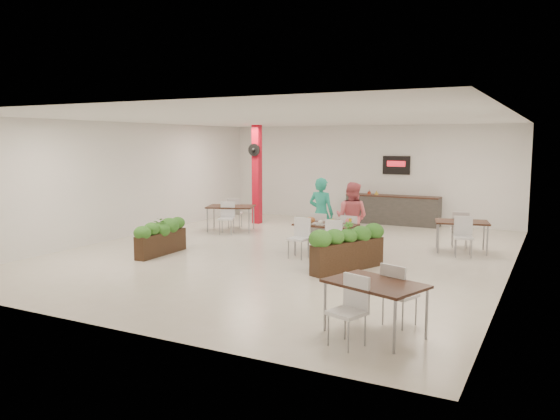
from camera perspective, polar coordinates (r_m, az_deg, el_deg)
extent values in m
plane|color=beige|center=(13.25, 0.72, -4.46)|extent=(12.00, 12.00, 0.00)
cube|color=white|center=(18.56, 9.09, 3.78)|extent=(10.00, 0.10, 3.20)
cube|color=white|center=(8.15, -18.58, -0.76)|extent=(10.00, 0.10, 3.20)
cube|color=white|center=(15.90, -15.62, 3.05)|extent=(0.10, 12.00, 3.20)
cube|color=white|center=(11.67, 23.24, 1.33)|extent=(0.10, 12.00, 3.20)
cube|color=white|center=(12.98, 0.74, 9.51)|extent=(10.00, 12.00, 0.04)
cube|color=red|center=(17.78, -2.42, 3.72)|extent=(0.25, 0.25, 3.20)
cylinder|color=black|center=(17.59, -2.73, 6.29)|extent=(0.40, 0.06, 0.40)
sphere|color=black|center=(17.55, -2.79, 6.29)|extent=(0.12, 0.12, 0.12)
cube|color=#2F2D2A|center=(18.04, 11.68, -0.04)|extent=(3.00, 0.60, 0.90)
cube|color=black|center=(17.99, 11.72, 1.44)|extent=(3.00, 0.62, 0.04)
cube|color=black|center=(18.22, 12.06, 4.60)|extent=(0.90, 0.04, 0.60)
cube|color=red|center=(18.19, 12.04, 4.75)|extent=(0.60, 0.02, 0.18)
imported|color=#A9351C|center=(18.21, 9.31, 1.93)|extent=(0.09, 0.09, 0.19)
imported|color=gold|center=(18.14, 10.06, 1.86)|extent=(0.13, 0.13, 0.17)
cube|color=black|center=(12.83, 4.81, -1.55)|extent=(1.45, 0.88, 0.04)
cylinder|color=gray|center=(12.88, 1.57, -3.18)|extent=(0.04, 0.04, 0.71)
cylinder|color=gray|center=(12.32, 6.78, -3.71)|extent=(0.04, 0.04, 0.71)
cylinder|color=gray|center=(13.47, 2.98, -2.73)|extent=(0.04, 0.04, 0.71)
cylinder|color=gray|center=(12.93, 8.01, -3.21)|extent=(0.04, 0.04, 0.71)
cube|color=white|center=(13.58, 4.39, -2.26)|extent=(0.44, 0.44, 0.05)
cube|color=white|center=(13.37, 4.04, -1.32)|extent=(0.42, 0.07, 0.45)
cylinder|color=gray|center=(13.70, 5.34, -3.19)|extent=(0.02, 0.02, 0.43)
cylinder|color=gray|center=(13.84, 4.07, -3.06)|extent=(0.02, 0.02, 0.43)
cylinder|color=gray|center=(13.39, 4.71, -3.41)|extent=(0.02, 0.02, 0.43)
cylinder|color=gray|center=(13.54, 3.42, -3.28)|extent=(0.02, 0.02, 0.43)
cube|color=white|center=(13.25, 7.50, -2.54)|extent=(0.44, 0.44, 0.05)
cube|color=white|center=(13.03, 7.18, -1.58)|extent=(0.42, 0.07, 0.45)
cylinder|color=gray|center=(13.38, 8.44, -3.48)|extent=(0.02, 0.02, 0.43)
cylinder|color=gray|center=(13.51, 7.10, -3.36)|extent=(0.02, 0.02, 0.43)
cylinder|color=gray|center=(13.07, 7.87, -3.72)|extent=(0.02, 0.02, 0.43)
cylinder|color=gray|center=(13.20, 6.51, -3.59)|extent=(0.02, 0.02, 0.43)
cube|color=white|center=(12.53, 1.94, -3.04)|extent=(0.44, 0.44, 0.05)
cube|color=white|center=(12.65, 2.37, -1.79)|extent=(0.42, 0.07, 0.45)
cylinder|color=gray|center=(12.51, 0.88, -4.15)|extent=(0.02, 0.02, 0.43)
cylinder|color=gray|center=(12.35, 2.25, -4.30)|extent=(0.02, 0.02, 0.43)
cylinder|color=gray|center=(12.80, 1.64, -3.89)|extent=(0.02, 0.02, 0.43)
cylinder|color=gray|center=(12.64, 2.99, -4.04)|extent=(0.02, 0.02, 0.43)
cube|color=white|center=(12.17, 5.25, -3.37)|extent=(0.44, 0.44, 0.05)
cube|color=white|center=(12.30, 5.65, -2.08)|extent=(0.42, 0.07, 0.45)
cylinder|color=gray|center=(12.14, 4.16, -4.52)|extent=(0.02, 0.02, 0.43)
cylinder|color=gray|center=(11.99, 5.62, -4.68)|extent=(0.02, 0.02, 0.43)
cylinder|color=gray|center=(12.44, 4.87, -4.24)|extent=(0.02, 0.02, 0.43)
cylinder|color=gray|center=(12.30, 6.30, -4.39)|extent=(0.02, 0.02, 0.43)
cube|color=white|center=(12.89, 3.22, -1.37)|extent=(0.32, 0.32, 0.01)
ellipsoid|color=#995826|center=(12.88, 3.22, -1.05)|extent=(0.22, 0.22, 0.13)
cube|color=white|center=(12.89, 5.45, -1.40)|extent=(0.28, 0.28, 0.01)
ellipsoid|color=orange|center=(12.88, 5.45, -1.12)|extent=(0.18, 0.18, 0.11)
cube|color=white|center=(12.55, 6.21, -1.64)|extent=(0.28, 0.28, 0.01)
ellipsoid|color=#4C140F|center=(12.54, 6.22, -1.39)|extent=(0.16, 0.16, 0.10)
cube|color=white|center=(12.69, 4.25, -1.52)|extent=(0.19, 0.19, 0.01)
ellipsoid|color=white|center=(12.68, 4.25, -1.33)|extent=(0.12, 0.12, 0.07)
cylinder|color=gold|center=(12.72, 7.34, -1.23)|extent=(0.07, 0.07, 0.15)
imported|color=brown|center=(13.15, 2.85, -1.02)|extent=(0.12, 0.12, 0.10)
imported|color=teal|center=(13.55, 4.31, -0.37)|extent=(0.68, 0.47, 1.79)
imported|color=#F86E79|center=(13.27, 7.49, -0.77)|extent=(0.86, 0.69, 1.70)
cube|color=black|center=(13.25, -12.31, -3.43)|extent=(0.31, 1.62, 0.54)
ellipsoid|color=#1D5A19|center=(12.69, -14.19, -2.17)|extent=(0.40, 0.40, 0.32)
ellipsoid|color=#1D5A19|center=(12.94, -13.25, -1.96)|extent=(0.40, 0.40, 0.32)
ellipsoid|color=#1D5A19|center=(13.19, -12.35, -1.76)|extent=(0.40, 0.40, 0.32)
ellipsoid|color=#1D5A19|center=(13.45, -11.48, -1.57)|extent=(0.40, 0.40, 0.32)
ellipsoid|color=#1D5A19|center=(13.71, -10.65, -1.39)|extent=(0.40, 0.40, 0.32)
imported|color=#1D5A19|center=(13.18, -12.36, -1.53)|extent=(0.32, 0.27, 0.35)
cube|color=black|center=(11.46, 7.10, -4.77)|extent=(1.04, 1.84, 0.62)
ellipsoid|color=#1D5A19|center=(10.83, 4.23, -3.10)|extent=(0.40, 0.40, 0.32)
ellipsoid|color=#1D5A19|center=(11.10, 5.71, -2.86)|extent=(0.40, 0.40, 0.32)
ellipsoid|color=#1D5A19|center=(11.37, 7.13, -2.64)|extent=(0.40, 0.40, 0.32)
ellipsoid|color=#1D5A19|center=(11.65, 8.48, -2.43)|extent=(0.40, 0.40, 0.32)
ellipsoid|color=#1D5A19|center=(11.94, 9.76, -2.22)|extent=(0.40, 0.40, 0.32)
imported|color=#1D5A19|center=(11.36, 7.14, -2.23)|extent=(0.23, 0.23, 0.41)
cube|color=black|center=(16.42, -5.16, 0.36)|extent=(1.60, 1.33, 0.04)
cylinder|color=gray|center=(16.23, -7.60, -1.09)|extent=(0.04, 0.04, 0.71)
cylinder|color=gray|center=(15.96, -3.26, -1.18)|extent=(0.04, 0.04, 0.71)
cylinder|color=gray|center=(16.99, -6.92, -0.71)|extent=(0.04, 0.04, 0.71)
cylinder|color=gray|center=(16.73, -2.78, -0.79)|extent=(0.04, 0.04, 0.71)
cube|color=white|center=(17.03, -4.73, -0.34)|extent=(0.54, 0.54, 0.05)
cube|color=white|center=(16.82, -4.87, 0.42)|extent=(0.41, 0.18, 0.45)
cylinder|color=gray|center=(17.20, -4.05, -1.05)|extent=(0.02, 0.02, 0.43)
cylinder|color=gray|center=(17.27, -5.15, -1.03)|extent=(0.02, 0.02, 0.43)
cylinder|color=gray|center=(16.87, -4.27, -1.21)|extent=(0.02, 0.02, 0.43)
cylinder|color=gray|center=(16.94, -5.40, -1.19)|extent=(0.02, 0.02, 0.43)
cube|color=white|center=(15.87, -5.61, -0.90)|extent=(0.54, 0.54, 0.05)
cube|color=white|center=(16.02, -5.47, 0.08)|extent=(0.41, 0.18, 0.45)
cylinder|color=gray|center=(15.78, -6.34, -1.82)|extent=(0.02, 0.02, 0.43)
cylinder|color=gray|center=(15.71, -5.13, -1.85)|extent=(0.02, 0.02, 0.43)
cylinder|color=gray|center=(16.11, -6.06, -1.63)|extent=(0.02, 0.02, 0.43)
cylinder|color=gray|center=(16.04, -4.88, -1.66)|extent=(0.02, 0.02, 0.43)
imported|color=white|center=(16.41, -5.17, 0.52)|extent=(0.22, 0.22, 0.05)
cube|color=black|center=(13.95, 18.48, -1.19)|extent=(1.39, 1.09, 0.04)
cylinder|color=gray|center=(13.63, 16.19, -2.90)|extent=(0.04, 0.04, 0.71)
cylinder|color=gray|center=(13.72, 20.85, -3.02)|extent=(0.04, 0.04, 0.71)
cylinder|color=gray|center=(14.32, 16.09, -2.41)|extent=(0.04, 0.04, 0.71)
cylinder|color=gray|center=(14.41, 20.52, -2.53)|extent=(0.04, 0.04, 0.71)
cube|color=white|center=(14.58, 18.25, -1.95)|extent=(0.51, 0.51, 0.05)
cube|color=white|center=(14.36, 18.35, -1.08)|extent=(0.42, 0.14, 0.45)
cylinder|color=gray|center=(14.80, 18.83, -2.76)|extent=(0.02, 0.02, 0.43)
cylinder|color=gray|center=(14.78, 17.51, -2.73)|extent=(0.02, 0.02, 0.43)
cylinder|color=gray|center=(14.47, 18.94, -2.99)|extent=(0.02, 0.02, 0.43)
cylinder|color=gray|center=(14.44, 17.59, -2.95)|extent=(0.02, 0.02, 0.43)
cube|color=white|center=(13.40, 18.62, -2.74)|extent=(0.51, 0.51, 0.05)
cube|color=white|center=(13.55, 18.60, -1.57)|extent=(0.42, 0.14, 0.45)
cylinder|color=gray|center=(13.26, 17.91, -3.85)|extent=(0.02, 0.02, 0.43)
cylinder|color=gray|center=(13.29, 19.37, -3.88)|extent=(0.02, 0.02, 0.43)
cylinder|color=gray|center=(13.60, 17.81, -3.58)|extent=(0.02, 0.02, 0.43)
cylinder|color=gray|center=(13.62, 19.24, -3.61)|extent=(0.02, 0.02, 0.43)
imported|color=white|center=(13.94, 18.48, -1.00)|extent=(0.22, 0.22, 0.05)
cube|color=black|center=(7.67, 9.92, -7.59)|extent=(1.51, 1.24, 0.04)
cylinder|color=gray|center=(7.86, 4.73, -10.00)|extent=(0.04, 0.04, 0.71)
cylinder|color=gray|center=(7.17, 11.88, -11.85)|extent=(0.04, 0.04, 0.71)
cylinder|color=gray|center=(8.40, 8.16, -8.91)|extent=(0.04, 0.04, 0.71)
cylinder|color=gray|center=(7.76, 15.07, -10.45)|extent=(0.04, 0.04, 0.71)
cube|color=white|center=(8.22, 12.41, -8.68)|extent=(0.53, 0.53, 0.05)
cube|color=white|center=(8.00, 11.69, -7.24)|extent=(0.41, 0.18, 0.45)
cylinder|color=gray|center=(8.34, 14.02, -10.19)|extent=(0.02, 0.02, 0.43)
cylinder|color=gray|center=(8.51, 12.07, -9.76)|extent=(0.02, 0.02, 0.43)
cylinder|color=gray|center=(8.06, 12.69, -10.75)|extent=(0.02, 0.02, 0.43)
cylinder|color=gray|center=(8.25, 10.70, -10.29)|extent=(0.02, 0.02, 0.43)
cube|color=white|center=(7.30, 7.00, -10.61)|extent=(0.53, 0.53, 0.05)
cube|color=white|center=(7.37, 7.99, -8.42)|extent=(0.41, 0.18, 0.45)
cylinder|color=gray|center=(7.35, 5.07, -12.37)|extent=(0.02, 0.02, 0.43)
cylinder|color=gray|center=(7.15, 7.16, -12.99)|extent=(0.02, 0.02, 0.43)
cylinder|color=gray|center=(7.60, 6.81, -11.74)|extent=(0.02, 0.02, 0.43)
cylinder|color=gray|center=(7.40, 8.87, -12.31)|extent=(0.02, 0.02, 0.43)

